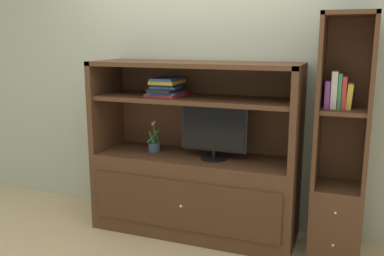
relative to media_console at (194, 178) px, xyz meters
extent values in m
plane|color=tan|center=(0.00, -0.40, -0.48)|extent=(8.00, 8.00, 0.00)
cube|color=#ADB29E|center=(0.00, 0.35, 0.92)|extent=(6.00, 0.10, 2.80)
cube|color=#4C2D1C|center=(0.00, 0.00, -0.14)|extent=(1.72, 0.55, 0.67)
cube|color=#462A19|center=(0.00, -0.29, -0.14)|extent=(1.58, 0.02, 0.40)
sphere|color=silver|center=(0.00, -0.30, -0.14)|extent=(0.02, 0.02, 0.02)
cube|color=#4C2D1C|center=(-0.84, 0.00, 0.58)|extent=(0.05, 0.55, 0.78)
cube|color=#4C2D1C|center=(0.84, 0.00, 0.58)|extent=(0.05, 0.55, 0.78)
cube|color=#4C2D1C|center=(0.00, 0.26, 0.58)|extent=(1.72, 0.02, 0.78)
cube|color=#4C2D1C|center=(0.00, 0.00, 0.96)|extent=(1.72, 0.55, 0.04)
cube|color=#4C2D1C|center=(0.00, 0.00, 0.67)|extent=(1.62, 0.49, 0.04)
cylinder|color=black|center=(0.18, -0.03, 0.20)|extent=(0.22, 0.22, 0.01)
cylinder|color=black|center=(0.18, -0.03, 0.23)|extent=(0.03, 0.03, 0.06)
cube|color=black|center=(0.18, -0.03, 0.45)|extent=(0.56, 0.02, 0.38)
cube|color=black|center=(0.18, -0.04, 0.45)|extent=(0.52, 0.00, 0.34)
cylinder|color=#384C56|center=(-0.38, 0.01, 0.23)|extent=(0.10, 0.10, 0.08)
cylinder|color=#3D6B33|center=(-0.38, 0.01, 0.37)|extent=(0.01, 0.01, 0.19)
cube|color=#2D7A38|center=(-0.35, 0.02, 0.32)|extent=(0.03, 0.11, 0.15)
cube|color=#2D7A38|center=(-0.40, 0.03, 0.32)|extent=(0.08, 0.09, 0.10)
cube|color=#2D7A38|center=(-0.39, -0.01, 0.32)|extent=(0.08, 0.07, 0.09)
sphere|color=#DB9EC6|center=(-0.38, 0.00, 0.44)|extent=(0.02, 0.02, 0.02)
sphere|color=#DB9EC6|center=(-0.38, 0.02, 0.45)|extent=(0.03, 0.03, 0.03)
cube|color=red|center=(-0.24, 0.01, 0.70)|extent=(0.30, 0.34, 0.02)
cube|color=#2D519E|center=(-0.24, -0.01, 0.72)|extent=(0.26, 0.30, 0.01)
cube|color=black|center=(-0.24, -0.01, 0.74)|extent=(0.23, 0.34, 0.03)
cube|color=#2D519E|center=(-0.24, -0.01, 0.77)|extent=(0.24, 0.26, 0.02)
cube|color=black|center=(-0.25, 0.00, 0.78)|extent=(0.21, 0.28, 0.02)
cube|color=gold|center=(-0.24, 0.01, 0.81)|extent=(0.21, 0.30, 0.03)
cube|color=#2D519E|center=(-0.25, -0.01, 0.83)|extent=(0.21, 0.32, 0.02)
cube|color=#4C2D1C|center=(1.16, 0.00, -0.20)|extent=(0.37, 0.40, 0.56)
sphere|color=silver|center=(1.16, -0.21, -0.06)|extent=(0.02, 0.02, 0.02)
sphere|color=silver|center=(1.16, -0.21, -0.31)|extent=(0.02, 0.02, 0.02)
cube|color=#4C2D1C|center=(0.98, 0.00, 0.71)|extent=(0.03, 0.40, 1.27)
cube|color=#4C2D1C|center=(1.33, 0.00, 0.71)|extent=(0.03, 0.40, 1.27)
cube|color=#4C2D1C|center=(1.16, 0.19, 0.71)|extent=(0.37, 0.02, 1.27)
cube|color=#4C2D1C|center=(1.16, 0.00, 0.65)|extent=(0.31, 0.36, 0.03)
cube|color=#4C2D1C|center=(1.16, 0.00, 1.33)|extent=(0.37, 0.40, 0.03)
cube|color=purple|center=(1.04, 0.00, 0.76)|extent=(0.03, 0.17, 0.20)
cube|color=silver|center=(1.08, 0.00, 0.80)|extent=(0.04, 0.13, 0.27)
cube|color=#338C4C|center=(1.12, 0.00, 0.79)|extent=(0.02, 0.14, 0.25)
cube|color=red|center=(1.15, 0.00, 0.78)|extent=(0.03, 0.15, 0.23)
cube|color=gold|center=(1.19, 0.00, 0.75)|extent=(0.05, 0.13, 0.18)
camera|label=1|loc=(1.21, -3.22, 1.15)|focal=39.62mm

